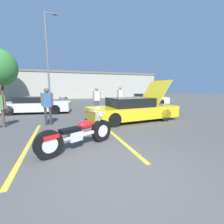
{
  "coord_description": "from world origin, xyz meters",
  "views": [
    {
      "loc": [
        -1.05,
        -2.58,
        1.68
      ],
      "look_at": [
        0.75,
        2.65,
        0.8
      ],
      "focal_mm": 24.0,
      "sensor_mm": 36.0,
      "label": 1
    }
  ],
  "objects_px": {
    "parked_car_right_row": "(145,99)",
    "show_car_hood_open": "(133,109)",
    "parked_car_mid_row": "(36,105)",
    "light_pole": "(48,56)",
    "motorcycle": "(79,134)",
    "spectator_by_show_car": "(120,96)",
    "tree_background": "(0,68)",
    "spectator_far_lot": "(97,98)",
    "spectator_midground": "(47,103)"
  },
  "relations": [
    {
      "from": "motorcycle",
      "to": "spectator_by_show_car",
      "type": "distance_m",
      "value": 8.08
    },
    {
      "from": "tree_background",
      "to": "spectator_by_show_car",
      "type": "distance_m",
      "value": 15.39
    },
    {
      "from": "parked_car_right_row",
      "to": "spectator_by_show_car",
      "type": "height_order",
      "value": "spectator_by_show_car"
    },
    {
      "from": "tree_background",
      "to": "parked_car_right_row",
      "type": "xyz_separation_m",
      "value": [
        14.9,
        -7.61,
        -3.52
      ]
    },
    {
      "from": "light_pole",
      "to": "spectator_midground",
      "type": "relative_size",
      "value": 5.2
    },
    {
      "from": "parked_car_mid_row",
      "to": "spectator_by_show_car",
      "type": "bearing_deg",
      "value": 7.28
    },
    {
      "from": "tree_background",
      "to": "spectator_midground",
      "type": "distance_m",
      "value": 15.56
    },
    {
      "from": "light_pole",
      "to": "parked_car_right_row",
      "type": "bearing_deg",
      "value": -16.43
    },
    {
      "from": "motorcycle",
      "to": "spectator_by_show_car",
      "type": "relative_size",
      "value": 1.22
    },
    {
      "from": "light_pole",
      "to": "spectator_far_lot",
      "type": "xyz_separation_m",
      "value": [
        3.26,
        -6.58,
        -3.79
      ]
    },
    {
      "from": "show_car_hood_open",
      "to": "spectator_far_lot",
      "type": "xyz_separation_m",
      "value": [
        -1.23,
        3.0,
        0.43
      ]
    },
    {
      "from": "parked_car_right_row",
      "to": "spectator_by_show_car",
      "type": "bearing_deg",
      "value": -122.06
    },
    {
      "from": "tree_background",
      "to": "spectator_by_show_car",
      "type": "xyz_separation_m",
      "value": [
        11.0,
        -10.33,
        -3.0
      ]
    },
    {
      "from": "spectator_midground",
      "to": "spectator_far_lot",
      "type": "xyz_separation_m",
      "value": [
        2.9,
        2.62,
        0.01
      ]
    },
    {
      "from": "parked_car_right_row",
      "to": "parked_car_mid_row",
      "type": "xyz_separation_m",
      "value": [
        -10.01,
        -2.42,
        -0.01
      ]
    },
    {
      "from": "tree_background",
      "to": "spectator_far_lot",
      "type": "relative_size",
      "value": 3.62
    },
    {
      "from": "tree_background",
      "to": "parked_car_mid_row",
      "type": "bearing_deg",
      "value": -64.0
    },
    {
      "from": "parked_car_right_row",
      "to": "spectator_midground",
      "type": "height_order",
      "value": "spectator_midground"
    },
    {
      "from": "parked_car_right_row",
      "to": "parked_car_mid_row",
      "type": "relative_size",
      "value": 1.04
    },
    {
      "from": "motorcycle",
      "to": "spectator_far_lot",
      "type": "height_order",
      "value": "spectator_far_lot"
    },
    {
      "from": "parked_car_mid_row",
      "to": "spectator_far_lot",
      "type": "distance_m",
      "value": 4.2
    },
    {
      "from": "tree_background",
      "to": "spectator_far_lot",
      "type": "bearing_deg",
      "value": -52.34
    },
    {
      "from": "parked_car_right_row",
      "to": "light_pole",
      "type": "bearing_deg",
      "value": -173.35
    },
    {
      "from": "tree_background",
      "to": "spectator_by_show_car",
      "type": "bearing_deg",
      "value": -43.19
    },
    {
      "from": "tree_background",
      "to": "parked_car_mid_row",
      "type": "relative_size",
      "value": 1.32
    },
    {
      "from": "spectator_by_show_car",
      "to": "parked_car_mid_row",
      "type": "bearing_deg",
      "value": 177.22
    },
    {
      "from": "parked_car_right_row",
      "to": "parked_car_mid_row",
      "type": "bearing_deg",
      "value": -143.32
    },
    {
      "from": "motorcycle",
      "to": "spectator_midground",
      "type": "xyz_separation_m",
      "value": [
        -1.0,
        3.21,
        0.6
      ]
    },
    {
      "from": "light_pole",
      "to": "tree_background",
      "type": "bearing_deg",
      "value": 138.87
    },
    {
      "from": "light_pole",
      "to": "spectator_midground",
      "type": "bearing_deg",
      "value": -87.76
    },
    {
      "from": "motorcycle",
      "to": "spectator_far_lot",
      "type": "xyz_separation_m",
      "value": [
        1.9,
        5.84,
        0.61
      ]
    },
    {
      "from": "light_pole",
      "to": "parked_car_mid_row",
      "type": "xyz_separation_m",
      "value": [
        -0.67,
        -5.18,
        -4.27
      ]
    },
    {
      "from": "spectator_by_show_car",
      "to": "spectator_midground",
      "type": "height_order",
      "value": "spectator_by_show_car"
    },
    {
      "from": "parked_car_right_row",
      "to": "show_car_hood_open",
      "type": "bearing_deg",
      "value": -102.34
    },
    {
      "from": "spectator_by_show_car",
      "to": "tree_background",
      "type": "bearing_deg",
      "value": 136.81
    },
    {
      "from": "spectator_by_show_car",
      "to": "spectator_midground",
      "type": "bearing_deg",
      "value": -143.73
    },
    {
      "from": "parked_car_mid_row",
      "to": "spectator_far_lot",
      "type": "bearing_deg",
      "value": -9.58
    },
    {
      "from": "motorcycle",
      "to": "spectator_far_lot",
      "type": "distance_m",
      "value": 6.17
    },
    {
      "from": "spectator_by_show_car",
      "to": "spectator_midground",
      "type": "xyz_separation_m",
      "value": [
        -5.08,
        -3.73,
        -0.06
      ]
    },
    {
      "from": "motorcycle",
      "to": "spectator_far_lot",
      "type": "relative_size",
      "value": 1.28
    },
    {
      "from": "parked_car_right_row",
      "to": "spectator_far_lot",
      "type": "xyz_separation_m",
      "value": [
        -6.08,
        -3.82,
        0.46
      ]
    },
    {
      "from": "tree_background",
      "to": "spectator_far_lot",
      "type": "height_order",
      "value": "tree_background"
    },
    {
      "from": "spectator_midground",
      "to": "spectator_far_lot",
      "type": "distance_m",
      "value": 3.91
    },
    {
      "from": "motorcycle",
      "to": "spectator_far_lot",
      "type": "bearing_deg",
      "value": 45.36
    },
    {
      "from": "parked_car_mid_row",
      "to": "motorcycle",
      "type": "bearing_deg",
      "value": -64.28
    },
    {
      "from": "spectator_by_show_car",
      "to": "spectator_midground",
      "type": "distance_m",
      "value": 6.3
    },
    {
      "from": "spectator_by_show_car",
      "to": "parked_car_right_row",
      "type": "bearing_deg",
      "value": 34.85
    },
    {
      "from": "light_pole",
      "to": "spectator_midground",
      "type": "height_order",
      "value": "light_pole"
    },
    {
      "from": "light_pole",
      "to": "parked_car_right_row",
      "type": "distance_m",
      "value": 10.63
    },
    {
      "from": "spectator_by_show_car",
      "to": "light_pole",
      "type": "bearing_deg",
      "value": 134.83
    }
  ]
}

